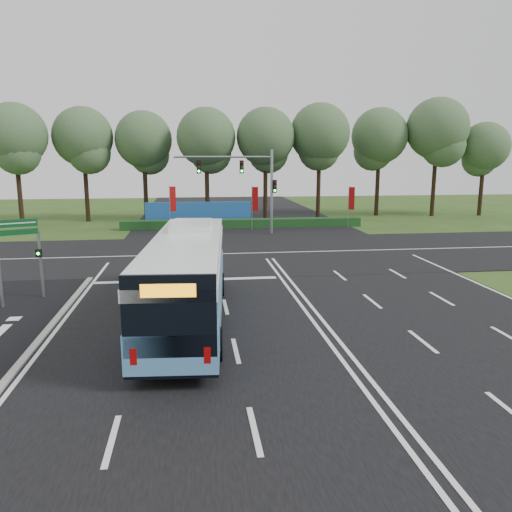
{
  "coord_description": "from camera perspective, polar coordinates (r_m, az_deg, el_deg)",
  "views": [
    {
      "loc": [
        -4.65,
        -20.71,
        6.43
      ],
      "look_at": [
        -1.71,
        2.0,
        1.85
      ],
      "focal_mm": 35.0,
      "sensor_mm": 36.0,
      "label": 1
    }
  ],
  "objects": [
    {
      "name": "hedge",
      "position": [
        45.85,
        -1.49,
        3.74
      ],
      "size": [
        22.0,
        1.2,
        0.8
      ],
      "primitive_type": "cube",
      "color": "#153A18",
      "rests_on": "ground"
    },
    {
      "name": "road_cross",
      "position": [
        33.65,
        0.7,
        0.33
      ],
      "size": [
        120.0,
        14.0,
        0.05
      ],
      "primitive_type": "cube",
      "color": "black",
      "rests_on": "ground"
    },
    {
      "name": "blue_hoarding",
      "position": [
        48.01,
        -6.58,
        4.85
      ],
      "size": [
        10.0,
        0.3,
        2.2
      ],
      "primitive_type": "cube",
      "color": "#1E58A5",
      "rests_on": "ground"
    },
    {
      "name": "city_bus",
      "position": [
        19.71,
        -7.81,
        -2.33
      ],
      "size": [
        3.52,
        12.74,
        3.61
      ],
      "rotation": [
        0.0,
        0.0,
        -0.07
      ],
      "color": "#5691C8",
      "rests_on": "ground"
    },
    {
      "name": "pedestrian_signal",
      "position": [
        24.74,
        -23.42,
        -0.64
      ],
      "size": [
        0.26,
        0.41,
        3.13
      ],
      "rotation": [
        0.0,
        0.0,
        -0.05
      ],
      "color": "gray",
      "rests_on": "ground"
    },
    {
      "name": "banner_flag_mid",
      "position": [
        43.99,
        -0.19,
        6.28
      ],
      "size": [
        0.56,
        0.2,
        3.92
      ],
      "rotation": [
        0.0,
        0.0,
        -0.27
      ],
      "color": "gray",
      "rests_on": "ground"
    },
    {
      "name": "road_main",
      "position": [
        22.17,
        5.08,
        -5.55
      ],
      "size": [
        20.0,
        120.0,
        0.04
      ],
      "primitive_type": "cube",
      "color": "black",
      "rests_on": "ground"
    },
    {
      "name": "kerb_strip",
      "position": [
        19.59,
        -23.35,
        -8.63
      ],
      "size": [
        0.25,
        18.0,
        0.12
      ],
      "primitive_type": "cube",
      "color": "gray",
      "rests_on": "ground"
    },
    {
      "name": "traffic_light_gantry",
      "position": [
        41.53,
        -0.66,
        8.86
      ],
      "size": [
        8.41,
        0.28,
        7.0
      ],
      "color": "gray",
      "rests_on": "ground"
    },
    {
      "name": "banner_flag_left",
      "position": [
        43.69,
        -9.56,
        6.16
      ],
      "size": [
        0.55,
        0.28,
        4.01
      ],
      "rotation": [
        0.0,
        0.0,
        0.42
      ],
      "color": "gray",
      "rests_on": "ground"
    },
    {
      "name": "eucalyptus_row",
      "position": [
        52.28,
        1.66,
        13.53
      ],
      "size": [
        53.44,
        9.38,
        12.65
      ],
      "color": "black",
      "rests_on": "ground"
    },
    {
      "name": "ground",
      "position": [
        22.18,
        5.08,
        -5.6
      ],
      "size": [
        120.0,
        120.0,
        0.0
      ],
      "primitive_type": "plane",
      "color": "#2B4717",
      "rests_on": "ground"
    },
    {
      "name": "banner_flag_right",
      "position": [
        46.1,
        10.79,
        6.24
      ],
      "size": [
        0.53,
        0.27,
        3.83
      ],
      "rotation": [
        0.0,
        0.0,
        -0.43
      ],
      "color": "gray",
      "rests_on": "ground"
    },
    {
      "name": "street_sign",
      "position": [
        23.65,
        -26.67,
        1.15
      ],
      "size": [
        1.6,
        0.75,
        4.42
      ],
      "rotation": [
        0.0,
        0.0,
        0.41
      ],
      "color": "gray",
      "rests_on": "ground"
    }
  ]
}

